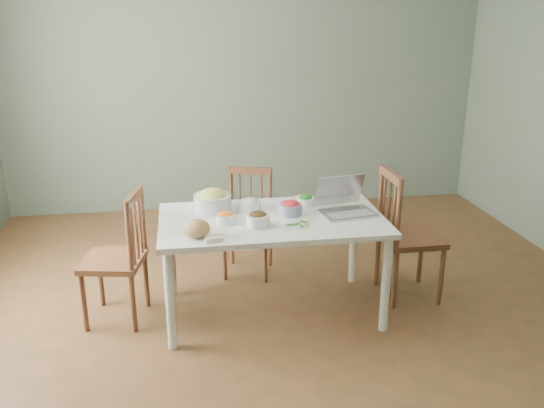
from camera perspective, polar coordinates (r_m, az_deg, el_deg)
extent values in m
cube|color=#4C341B|center=(4.14, 1.66, -11.26)|extent=(5.00, 5.00, 0.00)
cube|color=#586A50|center=(6.10, -2.67, 12.02)|extent=(5.00, 0.00, 2.70)
cube|color=#586A50|center=(1.43, 21.74, -13.54)|extent=(5.00, 0.00, 2.70)
ellipsoid|color=#A87E52|center=(3.62, -7.50, -2.42)|extent=(0.21, 0.21, 0.11)
cube|color=beige|center=(3.54, -5.76, -3.57)|extent=(0.11, 0.05, 0.03)
cylinder|color=beige|center=(4.28, 3.24, 0.45)|extent=(0.25, 0.25, 0.02)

